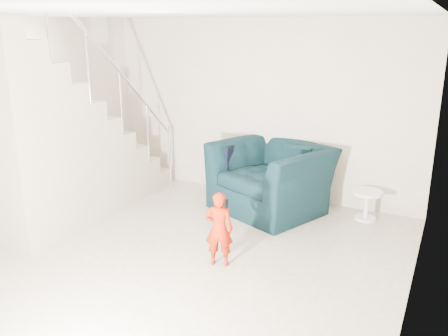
# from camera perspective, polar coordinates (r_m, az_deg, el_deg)

# --- Properties ---
(floor) EXTENTS (5.50, 5.50, 0.00)m
(floor) POSITION_cam_1_polar(r_m,az_deg,el_deg) (5.42, -7.23, -11.74)
(floor) COLOR gray
(floor) RESTS_ON ground
(ceiling) EXTENTS (5.50, 5.50, 0.00)m
(ceiling) POSITION_cam_1_polar(r_m,az_deg,el_deg) (4.78, -8.45, 18.10)
(ceiling) COLOR silver
(ceiling) RESTS_ON back_wall
(back_wall) EXTENTS (5.00, 0.00, 5.00)m
(back_wall) POSITION_cam_1_polar(r_m,az_deg,el_deg) (7.31, 4.38, 7.03)
(back_wall) COLOR #BFAF9B
(back_wall) RESTS_ON floor
(right_wall) EXTENTS (0.00, 5.50, 5.50)m
(right_wall) POSITION_cam_1_polar(r_m,az_deg,el_deg) (4.13, 22.41, -1.77)
(right_wall) COLOR #BFAF9B
(right_wall) RESTS_ON floor
(armchair) EXTENTS (1.87, 1.77, 0.96)m
(armchair) POSITION_cam_1_polar(r_m,az_deg,el_deg) (6.83, 5.66, -1.19)
(armchair) COLOR black
(armchair) RESTS_ON floor
(toddler) EXTENTS (0.36, 0.29, 0.86)m
(toddler) POSITION_cam_1_polar(r_m,az_deg,el_deg) (5.25, -0.60, -7.33)
(toddler) COLOR #941704
(toddler) RESTS_ON floor
(side_table) EXTENTS (0.41, 0.41, 0.41)m
(side_table) POSITION_cam_1_polar(r_m,az_deg,el_deg) (6.80, 16.80, -3.74)
(side_table) COLOR white
(side_table) RESTS_ON floor
(staircase) EXTENTS (1.02, 3.03, 3.62)m
(staircase) POSITION_cam_1_polar(r_m,az_deg,el_deg) (6.70, -19.31, 1.71)
(staircase) COLOR #ADA089
(staircase) RESTS_ON floor
(cushion) EXTENTS (0.41, 0.19, 0.40)m
(cushion) POSITION_cam_1_polar(r_m,az_deg,el_deg) (6.94, 8.90, 1.10)
(cushion) COLOR black
(cushion) RESTS_ON armchair
(throw) EXTENTS (0.05, 0.54, 0.61)m
(throw) POSITION_cam_1_polar(r_m,az_deg,el_deg) (7.04, 1.18, 0.49)
(throw) COLOR black
(throw) RESTS_ON armchair
(phone) EXTENTS (0.03, 0.05, 0.10)m
(phone) POSITION_cam_1_polar(r_m,az_deg,el_deg) (5.08, 0.26, -4.30)
(phone) COLOR black
(phone) RESTS_ON toddler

